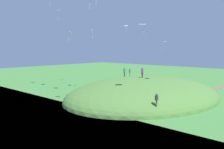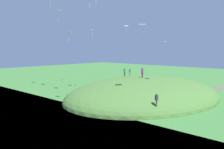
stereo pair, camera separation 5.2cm
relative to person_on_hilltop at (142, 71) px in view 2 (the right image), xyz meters
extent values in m
plane|color=#407C38|center=(-7.79, 2.17, -4.75)|extent=(160.00, 160.00, 0.00)
ellipsoid|color=#4B7835|center=(0.71, 0.10, -4.75)|extent=(31.19, 24.59, 7.19)
cube|color=#78564F|center=(18.89, -6.53, -4.73)|extent=(16.85, 1.57, 0.04)
cube|color=#412924|center=(0.00, 0.00, -0.72)|extent=(0.23, 0.26, 0.88)
cylinder|color=purple|center=(0.00, 0.00, 0.07)|extent=(0.58, 0.58, 0.69)
sphere|color=brown|center=(0.00, 0.00, 0.55)|extent=(0.26, 0.26, 0.26)
cube|color=#3D3629|center=(1.57, 5.36, -1.08)|extent=(0.27, 0.20, 0.83)
cylinder|color=#2B925D|center=(1.57, 5.36, -0.34)|extent=(0.55, 0.55, 0.66)
sphere|color=brown|center=(1.57, 5.36, 0.12)|extent=(0.25, 0.25, 0.25)
cube|color=brown|center=(-8.69, -8.44, -2.93)|extent=(0.28, 0.21, 0.80)
cylinder|color=#3C3C4E|center=(-8.69, -8.44, -2.21)|extent=(0.57, 0.57, 0.64)
sphere|color=brown|center=(-8.69, -8.44, -1.77)|extent=(0.24, 0.24, 0.24)
cube|color=#505543|center=(3.12, 5.28, -1.16)|extent=(0.24, 0.21, 0.75)
cylinder|color=#31895A|center=(3.12, 5.28, -0.49)|extent=(0.52, 0.52, 0.59)
sphere|color=brown|center=(3.12, 5.28, -0.08)|extent=(0.22, 0.22, 0.22)
cube|color=#292845|center=(9.70, 6.91, -2.21)|extent=(0.12, 0.22, 0.75)
cylinder|color=#3E3F45|center=(9.70, 6.91, -1.54)|extent=(0.40, 0.40, 0.59)
sphere|color=brown|center=(9.70, 6.91, -1.13)|extent=(0.22, 0.22, 0.22)
cylinder|color=white|center=(-13.36, -1.11, 9.71)|extent=(0.06, 0.13, 1.29)
cylinder|color=white|center=(-8.83, 2.42, 11.18)|extent=(0.10, 0.18, 1.87)
cube|color=white|center=(-5.24, 13.82, 7.15)|extent=(0.98, 1.24, 0.21)
cylinder|color=white|center=(-5.45, 13.87, 6.13)|extent=(0.25, 0.12, 1.47)
cylinder|color=white|center=(-4.58, 21.25, 13.92)|extent=(0.05, 0.08, 1.78)
cube|color=white|center=(3.65, 6.76, 8.55)|extent=(0.91, 0.84, 0.18)
cylinder|color=white|center=(3.58, 6.69, 7.78)|extent=(0.13, 0.17, 1.16)
cube|color=silver|center=(-0.49, -4.45, 5.09)|extent=(1.12, 1.22, 0.08)
cylinder|color=silver|center=(-0.65, -4.29, 4.29)|extent=(0.11, 0.05, 1.10)
cube|color=#F5DAD6|center=(-0.46, 12.69, 7.90)|extent=(0.60, 0.73, 0.13)
cylinder|color=#F5DAD6|center=(-0.42, 12.43, 6.88)|extent=(0.22, 0.24, 1.70)
cube|color=silver|center=(-7.48, -5.20, 7.29)|extent=(1.18, 1.20, 0.14)
cylinder|color=silver|center=(-7.19, -5.18, 6.46)|extent=(0.21, 0.13, 1.17)
cube|color=white|center=(-4.59, 18.06, 11.85)|extent=(1.33, 1.36, 0.28)
cylinder|color=white|center=(-4.63, 18.31, 10.65)|extent=(0.25, 0.19, 1.82)
cylinder|color=brown|center=(-11.55, 0.95, -4.27)|extent=(0.14, 0.14, 0.95)
camera|label=1|loc=(-34.68, -24.61, 4.06)|focal=38.57mm
camera|label=2|loc=(-34.65, -24.65, 4.06)|focal=38.57mm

